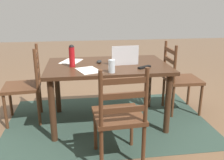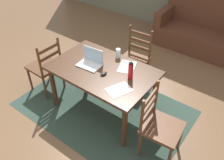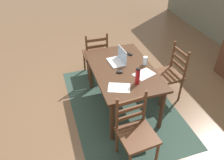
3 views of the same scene
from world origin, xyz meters
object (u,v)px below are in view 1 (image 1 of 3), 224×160
at_px(chair_far_head, 119,116).
at_px(laptop, 124,59).
at_px(dining_table, 108,72).
at_px(chair_right_near, 25,86).
at_px(drinking_glass, 112,66).
at_px(chair_left_near, 180,79).
at_px(tv_remote, 144,67).
at_px(water_bottle, 72,55).
at_px(computer_mouse, 99,62).

height_order(chair_far_head, laptop, laptop).
height_order(dining_table, chair_right_near, chair_right_near).
xyz_separation_m(dining_table, drinking_glass, (-0.00, 0.36, 0.17)).
xyz_separation_m(chair_left_near, laptop, (0.81, 0.18, 0.34)).
bearing_deg(tv_remote, drinking_glass, -101.56).
bearing_deg(chair_far_head, drinking_glass, -89.86).
distance_m(dining_table, tv_remote, 0.46).
relative_size(chair_right_near, drinking_glass, 6.95).
relative_size(drinking_glass, tv_remote, 0.80).
xyz_separation_m(chair_left_near, water_bottle, (1.41, 0.24, 0.41)).
relative_size(chair_left_near, laptop, 2.82).
distance_m(chair_left_near, computer_mouse, 1.14).
bearing_deg(water_bottle, chair_left_near, -170.38).
bearing_deg(water_bottle, chair_far_head, 118.20).
xyz_separation_m(chair_far_head, chair_left_near, (-1.00, -1.01, 0.00)).
distance_m(computer_mouse, tv_remote, 0.57).
bearing_deg(water_bottle, computer_mouse, -155.72).
distance_m(laptop, water_bottle, 0.62).
height_order(dining_table, laptop, laptop).
height_order(chair_left_near, computer_mouse, chair_left_near).
bearing_deg(dining_table, chair_right_near, -10.52).
distance_m(chair_far_head, tv_remote, 0.77).
xyz_separation_m(chair_far_head, chair_right_near, (1.01, -1.01, 0.00)).
height_order(chair_left_near, tv_remote, chair_left_near).
bearing_deg(water_bottle, chair_right_near, -22.27).
xyz_separation_m(dining_table, water_bottle, (0.41, 0.06, 0.23)).
relative_size(chair_left_near, computer_mouse, 9.50).
bearing_deg(tv_remote, chair_right_near, -137.30).
xyz_separation_m(dining_table, chair_left_near, (-1.00, -0.18, -0.18)).
bearing_deg(drinking_glass, chair_far_head, 90.14).
bearing_deg(water_bottle, drinking_glass, 143.60).
relative_size(dining_table, water_bottle, 5.62).
relative_size(laptop, computer_mouse, 3.37).
xyz_separation_m(water_bottle, tv_remote, (-0.80, 0.17, -0.12)).
bearing_deg(dining_table, drinking_glass, 90.22).
xyz_separation_m(chair_right_near, laptop, (-1.20, 0.19, 0.34)).
distance_m(laptop, drinking_glass, 0.41).
distance_m(dining_table, chair_left_near, 1.04).
distance_m(chair_left_near, laptop, 0.89).
bearing_deg(computer_mouse, chair_far_head, 107.76).
bearing_deg(chair_far_head, water_bottle, -61.80).
height_order(chair_far_head, computer_mouse, chair_far_head).
bearing_deg(chair_far_head, laptop, -103.19).
distance_m(chair_left_near, water_bottle, 1.49).
bearing_deg(chair_left_near, tv_remote, 33.60).
relative_size(chair_far_head, laptop, 2.82).
bearing_deg(computer_mouse, drinking_glass, 113.56).
xyz_separation_m(chair_far_head, water_bottle, (0.41, -0.77, 0.41)).
height_order(laptop, tv_remote, laptop).
xyz_separation_m(water_bottle, drinking_glass, (-0.41, 0.30, -0.06)).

